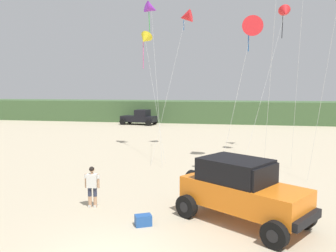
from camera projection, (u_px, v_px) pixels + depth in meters
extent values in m
cube|color=#426038|center=(245.00, 112.00, 47.39)|extent=(90.00, 6.21, 2.97)
cube|color=orange|center=(243.00, 195.00, 11.99)|extent=(4.68, 3.98, 0.90)
cube|color=orange|center=(288.00, 195.00, 10.79)|extent=(1.86, 2.02, 0.12)
cube|color=black|center=(235.00, 170.00, 12.14)|extent=(2.89, 2.74, 0.80)
cube|color=black|center=(266.00, 177.00, 11.30)|extent=(1.01, 1.45, 0.72)
cube|color=black|center=(307.00, 220.00, 10.42)|extent=(1.17, 1.61, 0.28)
cylinder|color=black|center=(193.00, 180.00, 13.60)|extent=(0.68, 0.81, 0.77)
cylinder|color=black|center=(304.00, 216.00, 11.56)|extent=(0.86, 0.72, 0.84)
cylinder|color=black|center=(304.00, 216.00, 11.56)|extent=(0.49, 0.48, 0.38)
cylinder|color=black|center=(275.00, 235.00, 10.10)|extent=(0.86, 0.72, 0.84)
cylinder|color=black|center=(275.00, 235.00, 10.10)|extent=(0.49, 0.48, 0.38)
cylinder|color=black|center=(220.00, 194.00, 14.00)|extent=(0.86, 0.72, 0.84)
cylinder|color=black|center=(220.00, 194.00, 14.00)|extent=(0.49, 0.48, 0.38)
cylinder|color=black|center=(186.00, 206.00, 12.55)|extent=(0.86, 0.72, 0.84)
cylinder|color=black|center=(186.00, 206.00, 12.55)|extent=(0.49, 0.48, 0.38)
cylinder|color=tan|center=(90.00, 201.00, 13.65)|extent=(0.14, 0.14, 0.49)
cylinder|color=#2D3347|center=(90.00, 192.00, 13.61)|extent=(0.15, 0.15, 0.36)
cube|color=silver|center=(90.00, 206.00, 13.71)|extent=(0.13, 0.27, 0.10)
cylinder|color=tan|center=(95.00, 201.00, 13.63)|extent=(0.14, 0.14, 0.49)
cylinder|color=#2D3347|center=(95.00, 192.00, 13.59)|extent=(0.15, 0.15, 0.36)
cube|color=silver|center=(96.00, 206.00, 13.69)|extent=(0.13, 0.27, 0.10)
cube|color=silver|center=(92.00, 181.00, 13.55)|extent=(0.42, 0.30, 0.54)
cylinder|color=tan|center=(86.00, 181.00, 13.58)|extent=(0.09, 0.09, 0.56)
cylinder|color=silver|center=(86.00, 176.00, 13.55)|extent=(0.11, 0.11, 0.16)
cylinder|color=tan|center=(98.00, 181.00, 13.53)|extent=(0.09, 0.09, 0.56)
cylinder|color=silver|center=(98.00, 176.00, 13.51)|extent=(0.11, 0.11, 0.16)
cylinder|color=tan|center=(92.00, 173.00, 13.52)|extent=(0.10, 0.10, 0.08)
sphere|color=tan|center=(92.00, 170.00, 13.50)|extent=(0.21, 0.21, 0.21)
sphere|color=black|center=(92.00, 169.00, 13.48)|extent=(0.21, 0.21, 0.21)
cube|color=#23519E|center=(143.00, 220.00, 11.82)|extent=(0.66, 0.58, 0.38)
cube|color=black|center=(139.00, 119.00, 44.82)|extent=(4.85, 2.64, 0.76)
cube|color=black|center=(142.00, 113.00, 44.54)|extent=(1.88, 2.04, 0.84)
cylinder|color=black|center=(155.00, 121.00, 45.19)|extent=(0.79, 0.38, 0.76)
cylinder|color=black|center=(148.00, 123.00, 43.24)|extent=(0.79, 0.38, 0.76)
cylinder|color=black|center=(130.00, 121.00, 46.48)|extent=(0.79, 0.38, 0.76)
cylinder|color=black|center=(123.00, 122.00, 44.53)|extent=(0.79, 0.38, 0.76)
cone|color=red|center=(285.00, 12.00, 24.20)|extent=(0.98, 1.06, 1.17)
cylinder|color=black|center=(282.00, 27.00, 24.33)|extent=(0.05, 0.24, 1.61)
cylinder|color=silver|center=(266.00, 83.00, 22.12)|extent=(2.89, 5.95, 10.11)
cone|color=red|center=(252.00, 28.00, 16.97)|extent=(1.26, 0.96, 1.30)
cylinder|color=blue|center=(248.00, 42.00, 17.07)|extent=(0.05, 0.20, 0.92)
cylinder|color=silver|center=(235.00, 106.00, 16.43)|extent=(1.54, 2.28, 7.72)
cylinder|color=silver|center=(326.00, 74.00, 17.22)|extent=(1.56, 1.18, 10.90)
cylinder|color=silver|center=(273.00, 41.00, 17.75)|extent=(0.75, 1.75, 14.33)
cone|color=red|center=(186.00, 17.00, 25.40)|extent=(1.07, 1.33, 1.35)
cylinder|color=blue|center=(184.00, 25.00, 25.49)|extent=(0.05, 0.07, 0.73)
cylinder|color=silver|center=(170.00, 84.00, 23.18)|extent=(1.31, 5.94, 10.03)
cone|color=yellow|center=(145.00, 39.00, 25.58)|extent=(1.23, 1.38, 1.18)
cylinder|color=#E04C93|center=(143.00, 55.00, 25.74)|extent=(0.05, 0.09, 2.00)
cylinder|color=silver|center=(154.00, 96.00, 23.48)|extent=(2.52, 4.77, 8.42)
cone|color=purple|center=(151.00, 8.00, 25.13)|extent=(1.18, 1.43, 1.28)
cylinder|color=green|center=(149.00, 25.00, 25.29)|extent=(0.05, 0.36, 1.81)
cylinder|color=silver|center=(156.00, 80.00, 22.81)|extent=(1.99, 5.57, 10.59)
cylinder|color=silver|center=(299.00, 56.00, 20.29)|extent=(0.73, 1.91, 13.27)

